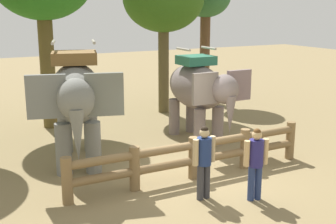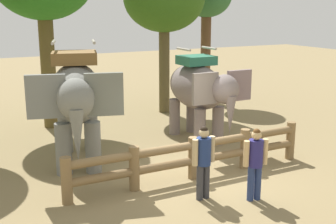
% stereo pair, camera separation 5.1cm
% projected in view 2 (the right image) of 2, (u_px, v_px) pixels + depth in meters
% --- Properties ---
extents(ground_plane, '(60.00, 60.00, 0.00)m').
position_uv_depth(ground_plane, '(195.00, 179.00, 10.84)').
color(ground_plane, olive).
extents(log_fence, '(6.52, 0.26, 1.05)m').
position_uv_depth(log_fence, '(193.00, 155.00, 10.79)').
color(log_fence, brown).
rests_on(log_fence, ground).
extents(elephant_near_left, '(2.58, 3.93, 3.29)m').
position_uv_depth(elephant_near_left, '(76.00, 97.00, 11.45)').
color(elephant_near_left, slate).
rests_on(elephant_near_left, ground).
extents(elephant_center, '(1.94, 3.38, 2.92)m').
position_uv_depth(elephant_center, '(200.00, 90.00, 13.62)').
color(elephant_center, slate).
rests_on(elephant_center, ground).
extents(tourist_woman_in_black, '(0.57, 0.36, 1.62)m').
position_uv_depth(tourist_woman_in_black, '(255.00, 159.00, 9.48)').
color(tourist_woman_in_black, navy).
rests_on(tourist_woman_in_black, ground).
extents(tourist_man_in_blue, '(0.58, 0.35, 1.65)m').
position_uv_depth(tourist_man_in_blue, '(203.00, 157.00, 9.54)').
color(tourist_man_in_blue, '#34343A').
rests_on(tourist_man_in_blue, ground).
extents(tree_deep_back, '(2.18, 2.18, 5.53)m').
position_uv_depth(tree_deep_back, '(207.00, 1.00, 19.03)').
color(tree_deep_back, brown).
rests_on(tree_deep_back, ground).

